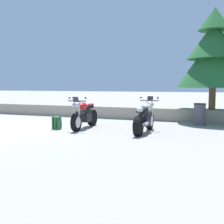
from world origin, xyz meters
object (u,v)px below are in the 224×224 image
motorcycle_silver_centre (145,118)px  pine_tree_far_left (214,54)px  rider_backpack (57,122)px  trash_bin (200,114)px  motorcycle_red_near_left (84,115)px

motorcycle_silver_centre → pine_tree_far_left: size_ratio=0.49×
motorcycle_silver_centre → rider_backpack: size_ratio=4.39×
rider_backpack → trash_bin: bearing=31.8°
motorcycle_red_near_left → rider_backpack: motorcycle_red_near_left is taller
motorcycle_silver_centre → rider_backpack: (-3.11, -0.45, -0.24)m
motorcycle_red_near_left → trash_bin: bearing=31.9°
rider_backpack → trash_bin: (4.68, 2.90, 0.19)m
motorcycle_red_near_left → rider_backpack: bearing=-148.6°
rider_backpack → motorcycle_red_near_left: bearing=31.4°
motorcycle_silver_centre → trash_bin: motorcycle_silver_centre is taller
motorcycle_silver_centre → rider_backpack: 3.15m
pine_tree_far_left → trash_bin: pine_tree_far_left is taller
trash_bin → rider_backpack: bearing=-148.2°
trash_bin → motorcycle_red_near_left: bearing=-148.1°
motorcycle_red_near_left → motorcycle_silver_centre: (2.26, -0.06, 0.00)m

